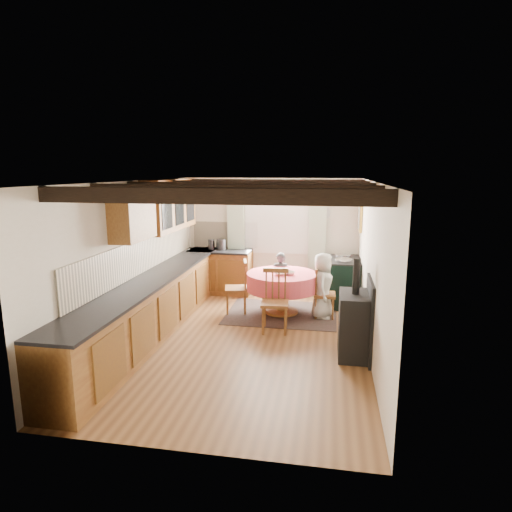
% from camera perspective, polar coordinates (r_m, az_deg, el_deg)
% --- Properties ---
extents(floor, '(3.60, 5.50, 0.00)m').
position_cam_1_polar(floor, '(6.75, -1.19, -10.96)').
color(floor, brown).
rests_on(floor, ground).
extents(ceiling, '(3.60, 5.50, 0.00)m').
position_cam_1_polar(ceiling, '(6.24, -1.28, 9.87)').
color(ceiling, white).
rests_on(ceiling, ground).
extents(wall_back, '(3.60, 0.00, 2.40)m').
position_cam_1_polar(wall_back, '(9.06, 2.12, 2.71)').
color(wall_back, silver).
rests_on(wall_back, ground).
extents(wall_front, '(3.60, 0.00, 2.40)m').
position_cam_1_polar(wall_front, '(3.83, -9.29, -9.62)').
color(wall_front, silver).
rests_on(wall_front, ground).
extents(wall_left, '(0.00, 5.50, 2.40)m').
position_cam_1_polar(wall_left, '(6.96, -15.95, -0.37)').
color(wall_left, silver).
rests_on(wall_left, ground).
extents(wall_right, '(0.00, 5.50, 2.40)m').
position_cam_1_polar(wall_right, '(6.30, 15.06, -1.52)').
color(wall_right, silver).
rests_on(wall_right, ground).
extents(beam_a, '(3.60, 0.16, 0.16)m').
position_cam_1_polar(beam_a, '(4.30, -6.48, 7.93)').
color(beam_a, black).
rests_on(beam_a, ceiling).
extents(beam_b, '(3.60, 0.16, 0.16)m').
position_cam_1_polar(beam_b, '(5.27, -3.40, 8.60)').
color(beam_b, black).
rests_on(beam_b, ceiling).
extents(beam_c, '(3.60, 0.16, 0.16)m').
position_cam_1_polar(beam_c, '(6.24, -1.28, 9.05)').
color(beam_c, black).
rests_on(beam_c, ceiling).
extents(beam_d, '(3.60, 0.16, 0.16)m').
position_cam_1_polar(beam_d, '(7.23, 0.28, 9.36)').
color(beam_d, black).
rests_on(beam_d, ceiling).
extents(beam_e, '(3.60, 0.16, 0.16)m').
position_cam_1_polar(beam_e, '(8.21, 1.46, 9.60)').
color(beam_e, black).
rests_on(beam_e, ceiling).
extents(splash_left, '(0.02, 4.50, 0.55)m').
position_cam_1_polar(splash_left, '(7.21, -14.78, 0.10)').
color(splash_left, beige).
rests_on(splash_left, wall_left).
extents(splash_back, '(1.40, 0.02, 0.55)m').
position_cam_1_polar(splash_back, '(9.22, -4.07, 2.84)').
color(splash_back, beige).
rests_on(splash_back, wall_back).
extents(base_cabinet_left, '(0.60, 5.30, 0.88)m').
position_cam_1_polar(base_cabinet_left, '(7.02, -13.39, -6.55)').
color(base_cabinet_left, olive).
rests_on(base_cabinet_left, floor).
extents(base_cabinet_back, '(1.30, 0.60, 0.88)m').
position_cam_1_polar(base_cabinet_back, '(9.11, -4.73, -2.14)').
color(base_cabinet_back, olive).
rests_on(base_cabinet_back, floor).
extents(worktop_left, '(0.64, 5.30, 0.04)m').
position_cam_1_polar(worktop_left, '(6.89, -13.41, -2.91)').
color(worktop_left, black).
rests_on(worktop_left, base_cabinet_left).
extents(worktop_back, '(1.30, 0.64, 0.04)m').
position_cam_1_polar(worktop_back, '(9.00, -4.81, 0.68)').
color(worktop_back, black).
rests_on(worktop_back, base_cabinet_back).
extents(wall_cabinet_glass, '(0.34, 1.80, 0.90)m').
position_cam_1_polar(wall_cabinet_glass, '(7.88, -11.33, 6.69)').
color(wall_cabinet_glass, olive).
rests_on(wall_cabinet_glass, wall_left).
extents(wall_cabinet_solid, '(0.34, 0.90, 0.70)m').
position_cam_1_polar(wall_cabinet_solid, '(6.51, -16.07, 5.08)').
color(wall_cabinet_solid, olive).
rests_on(wall_cabinet_solid, wall_left).
extents(window_frame, '(1.34, 0.03, 1.54)m').
position_cam_1_polar(window_frame, '(8.98, 2.76, 5.20)').
color(window_frame, white).
rests_on(window_frame, wall_back).
extents(window_pane, '(1.20, 0.01, 1.40)m').
position_cam_1_polar(window_pane, '(8.98, 2.77, 5.20)').
color(window_pane, white).
rests_on(window_pane, wall_back).
extents(curtain_left, '(0.35, 0.10, 2.10)m').
position_cam_1_polar(curtain_left, '(9.11, -2.65, 2.11)').
color(curtain_left, beige).
rests_on(curtain_left, wall_back).
extents(curtain_right, '(0.35, 0.10, 2.10)m').
position_cam_1_polar(curtain_right, '(8.90, 8.11, 1.79)').
color(curtain_right, beige).
rests_on(curtain_right, wall_back).
extents(curtain_rod, '(2.00, 0.03, 0.03)m').
position_cam_1_polar(curtain_rod, '(8.85, 2.73, 9.01)').
color(curtain_rod, black).
rests_on(curtain_rod, wall_back).
extents(wall_picture, '(0.04, 0.50, 0.60)m').
position_cam_1_polar(wall_picture, '(8.48, 13.70, 5.21)').
color(wall_picture, gold).
rests_on(wall_picture, wall_right).
extents(wall_plate, '(0.30, 0.02, 0.30)m').
position_cam_1_polar(wall_plate, '(8.89, 8.88, 5.66)').
color(wall_plate, silver).
rests_on(wall_plate, wall_back).
extents(rug, '(1.96, 1.52, 0.01)m').
position_cam_1_polar(rug, '(7.87, 3.41, -7.61)').
color(rug, '#4A3835').
rests_on(rug, floor).
extents(dining_table, '(1.26, 1.26, 0.76)m').
position_cam_1_polar(dining_table, '(7.76, 3.44, -5.00)').
color(dining_table, '#F23B59').
rests_on(dining_table, floor).
extents(chair_near, '(0.46, 0.48, 1.01)m').
position_cam_1_polar(chair_near, '(6.89, 2.53, -6.00)').
color(chair_near, '#955D26').
rests_on(chair_near, floor).
extents(chair_left, '(0.52, 0.50, 0.97)m').
position_cam_1_polar(chair_left, '(7.80, -2.67, -4.09)').
color(chair_left, '#955D26').
rests_on(chair_left, floor).
extents(chair_right, '(0.41, 0.39, 0.90)m').
position_cam_1_polar(chair_right, '(7.65, 9.11, -4.83)').
color(chair_right, '#955D26').
rests_on(chair_right, floor).
extents(aga_range, '(0.64, 0.99, 0.91)m').
position_cam_1_polar(aga_range, '(8.46, 11.38, -3.29)').
color(aga_range, black).
rests_on(aga_range, floor).
extents(cast_iron_stove, '(0.42, 0.70, 1.40)m').
position_cam_1_polar(cast_iron_stove, '(6.10, 13.00, -6.73)').
color(cast_iron_stove, black).
rests_on(cast_iron_stove, floor).
extents(child_far, '(0.39, 0.28, 1.02)m').
position_cam_1_polar(child_far, '(8.29, 3.24, -2.98)').
color(child_far, '#374245').
rests_on(child_far, floor).
extents(child_right, '(0.39, 0.58, 1.16)m').
position_cam_1_polar(child_right, '(7.59, 8.84, -3.91)').
color(child_right, silver).
rests_on(child_right, floor).
extents(bowl_a, '(0.29, 0.29, 0.05)m').
position_cam_1_polar(bowl_a, '(7.52, 3.23, -2.32)').
color(bowl_a, silver).
rests_on(bowl_a, dining_table).
extents(bowl_b, '(0.19, 0.19, 0.05)m').
position_cam_1_polar(bowl_b, '(7.56, 4.54, -2.27)').
color(bowl_b, silver).
rests_on(bowl_b, dining_table).
extents(cup, '(0.14, 0.14, 0.09)m').
position_cam_1_polar(cup, '(7.64, 3.75, -1.96)').
color(cup, silver).
rests_on(cup, dining_table).
extents(canister_tall, '(0.13, 0.13, 0.22)m').
position_cam_1_polar(canister_tall, '(9.04, -5.98, 1.54)').
color(canister_tall, '#262628').
rests_on(canister_tall, worktop_back).
extents(canister_wide, '(0.20, 0.20, 0.22)m').
position_cam_1_polar(canister_wide, '(8.99, -4.65, 1.52)').
color(canister_wide, '#262628').
rests_on(canister_wide, worktop_back).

